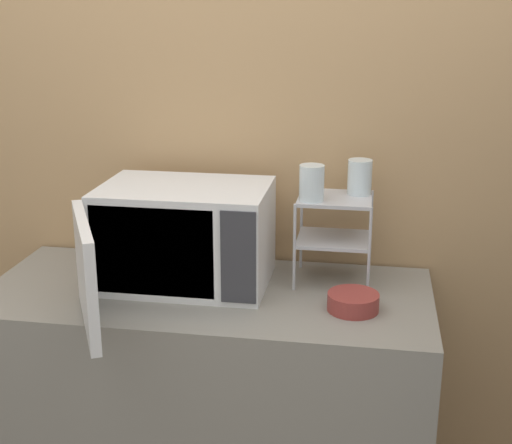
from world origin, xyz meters
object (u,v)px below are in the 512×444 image
dish_rack (334,221)px  glass_back_right (360,177)px  microwave (181,237)px  glass_front_left (312,183)px  bowl (353,302)px

dish_rack → glass_back_right: size_ratio=2.53×
microwave → dish_rack: bearing=13.1°
glass_front_left → dish_rack: bearing=35.7°
microwave → glass_front_left: size_ratio=6.66×
glass_back_right → bowl: 0.44m
microwave → glass_back_right: glass_back_right is taller
microwave → dish_rack: 0.51m
dish_rack → bowl: bearing=-71.6°
glass_front_left → bowl: glass_front_left is taller
microwave → bowl: (0.58, -0.12, -0.14)m
glass_front_left → bowl: size_ratio=0.73×
glass_front_left → bowl: bearing=-50.3°
dish_rack → glass_front_left: (-0.07, -0.05, 0.14)m
glass_back_right → bowl: bearing=-89.6°
glass_front_left → glass_back_right: 0.18m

